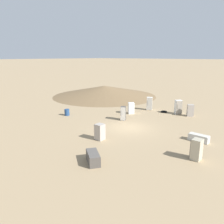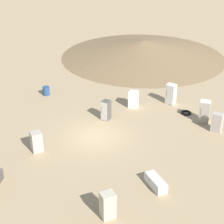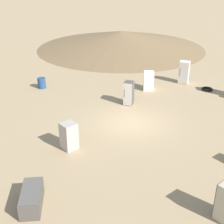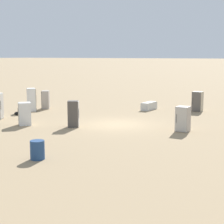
{
  "view_description": "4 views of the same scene",
  "coord_description": "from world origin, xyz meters",
  "px_view_note": "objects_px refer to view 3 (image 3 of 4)",
  "views": [
    {
      "loc": [
        17.25,
        13.02,
        7.24
      ],
      "look_at": [
        1.46,
        -1.07,
        1.78
      ],
      "focal_mm": 35.0,
      "sensor_mm": 36.0,
      "label": 1
    },
    {
      "loc": [
        8.51,
        21.97,
        14.05
      ],
      "look_at": [
        -1.23,
        0.15,
        1.85
      ],
      "focal_mm": 60.0,
      "sensor_mm": 36.0,
      "label": 2
    },
    {
      "loc": [
        11.34,
        12.15,
        8.56
      ],
      "look_at": [
        0.87,
        -0.75,
        0.72
      ],
      "focal_mm": 50.0,
      "sensor_mm": 36.0,
      "label": 3
    },
    {
      "loc": [
        12.01,
        -20.01,
        4.32
      ],
      "look_at": [
        0.16,
        -0.87,
        0.9
      ],
      "focal_mm": 60.0,
      "sensor_mm": 36.0,
      "label": 4
    }
  ],
  "objects_px": {
    "discarded_fridge_1": "(129,93)",
    "rusty_barrel": "(42,83)",
    "discarded_fridge_2": "(69,136)",
    "discarded_fridge_6": "(184,72)",
    "discarded_fridge_7": "(32,198)",
    "scrap_tire": "(207,89)",
    "discarded_fridge_4": "(149,81)"
  },
  "relations": [
    {
      "from": "scrap_tire",
      "to": "discarded_fridge_2",
      "type": "bearing_deg",
      "value": 2.16
    },
    {
      "from": "discarded_fridge_6",
      "to": "scrap_tire",
      "type": "xyz_separation_m",
      "value": [
        -0.14,
        2.19,
        -0.8
      ]
    },
    {
      "from": "discarded_fridge_2",
      "to": "discarded_fridge_1",
      "type": "bearing_deg",
      "value": 18.2
    },
    {
      "from": "discarded_fridge_1",
      "to": "rusty_barrel",
      "type": "xyz_separation_m",
      "value": [
        3.1,
        -6.5,
        -0.4
      ]
    },
    {
      "from": "discarded_fridge_6",
      "to": "rusty_barrel",
      "type": "xyz_separation_m",
      "value": [
        9.32,
        -6.11,
        -0.49
      ]
    },
    {
      "from": "discarded_fridge_7",
      "to": "scrap_tire",
      "type": "relative_size",
      "value": 2.19
    },
    {
      "from": "scrap_tire",
      "to": "rusty_barrel",
      "type": "bearing_deg",
      "value": -41.29
    },
    {
      "from": "discarded_fridge_1",
      "to": "scrap_tire",
      "type": "height_order",
      "value": "discarded_fridge_1"
    },
    {
      "from": "discarded_fridge_2",
      "to": "scrap_tire",
      "type": "distance_m",
      "value": 12.49
    },
    {
      "from": "discarded_fridge_6",
      "to": "scrap_tire",
      "type": "distance_m",
      "value": 2.34
    },
    {
      "from": "discarded_fridge_4",
      "to": "discarded_fridge_7",
      "type": "relative_size",
      "value": 0.78
    },
    {
      "from": "discarded_fridge_7",
      "to": "scrap_tire",
      "type": "height_order",
      "value": "discarded_fridge_7"
    },
    {
      "from": "discarded_fridge_4",
      "to": "discarded_fridge_1",
      "type": "bearing_deg",
      "value": -117.45
    },
    {
      "from": "discarded_fridge_7",
      "to": "scrap_tire",
      "type": "bearing_deg",
      "value": -135.21
    },
    {
      "from": "discarded_fridge_2",
      "to": "discarded_fridge_6",
      "type": "bearing_deg",
      "value": 10.03
    },
    {
      "from": "discarded_fridge_6",
      "to": "discarded_fridge_7",
      "type": "xyz_separation_m",
      "value": [
        15.75,
        5.4,
        -0.51
      ]
    },
    {
      "from": "discarded_fridge_2",
      "to": "scrap_tire",
      "type": "height_order",
      "value": "discarded_fridge_2"
    },
    {
      "from": "discarded_fridge_2",
      "to": "discarded_fridge_7",
      "type": "distance_m",
      "value": 4.39
    },
    {
      "from": "rusty_barrel",
      "to": "discarded_fridge_7",
      "type": "bearing_deg",
      "value": 60.83
    },
    {
      "from": "scrap_tire",
      "to": "discarded_fridge_6",
      "type": "bearing_deg",
      "value": -86.41
    },
    {
      "from": "discarded_fridge_7",
      "to": "discarded_fridge_1",
      "type": "bearing_deg",
      "value": -118.91
    },
    {
      "from": "discarded_fridge_4",
      "to": "scrap_tire",
      "type": "bearing_deg",
      "value": 1.66
    },
    {
      "from": "discarded_fridge_7",
      "to": "rusty_barrel",
      "type": "bearing_deg",
      "value": -85.81
    },
    {
      "from": "discarded_fridge_6",
      "to": "scrap_tire",
      "type": "height_order",
      "value": "discarded_fridge_6"
    },
    {
      "from": "discarded_fridge_1",
      "to": "scrap_tire",
      "type": "xyz_separation_m",
      "value": [
        -6.35,
        1.8,
        -0.72
      ]
    },
    {
      "from": "discarded_fridge_7",
      "to": "rusty_barrel",
      "type": "xyz_separation_m",
      "value": [
        -6.43,
        -11.52,
        0.02
      ]
    },
    {
      "from": "scrap_tire",
      "to": "discarded_fridge_1",
      "type": "bearing_deg",
      "value": -15.81
    },
    {
      "from": "discarded_fridge_7",
      "to": "discarded_fridge_4",
      "type": "bearing_deg",
      "value": -120.63
    },
    {
      "from": "discarded_fridge_1",
      "to": "discarded_fridge_6",
      "type": "distance_m",
      "value": 6.23
    },
    {
      "from": "rusty_barrel",
      "to": "scrap_tire",
      "type": "bearing_deg",
      "value": 138.71
    },
    {
      "from": "discarded_fridge_2",
      "to": "scrap_tire",
      "type": "relative_size",
      "value": 1.71
    },
    {
      "from": "discarded_fridge_2",
      "to": "discarded_fridge_6",
      "type": "relative_size",
      "value": 0.8
    }
  ]
}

